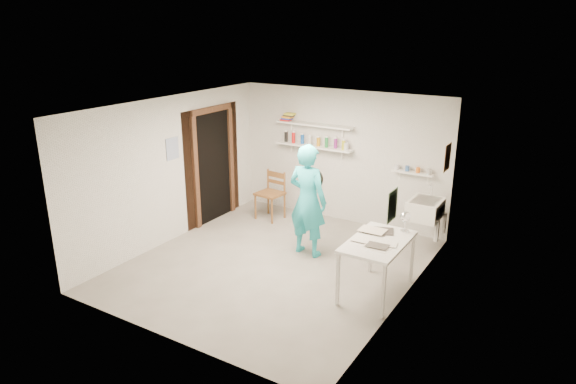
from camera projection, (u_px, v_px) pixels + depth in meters
The scene contains 27 objects.
floor at pixel (274, 265), 7.80m from camera, with size 4.00×4.50×0.02m, color slate.
ceiling at pixel (273, 106), 7.04m from camera, with size 4.00×4.50×0.02m, color silver.
wall_back at pixel (342, 156), 9.25m from camera, with size 4.00×0.02×2.40m, color silver.
wall_front at pixel (161, 245), 5.59m from camera, with size 4.00×0.02×2.40m, color silver.
wall_left at pixel (171, 170), 8.41m from camera, with size 0.02×4.50×2.40m, color silver.
wall_right at pixel (408, 216), 6.43m from camera, with size 0.02×4.50×2.40m, color silver.
doorway_recess at pixel (213, 167), 9.32m from camera, with size 0.02×0.90×2.00m, color black.
corridor_box at pixel (184, 159), 9.65m from camera, with size 1.40×1.50×2.10m, color brown.
door_lintel at pixel (211, 109), 8.98m from camera, with size 0.06×1.05×0.10m, color brown.
door_jamb_near at pixel (196, 174), 8.90m from camera, with size 0.06×0.10×2.00m, color brown.
door_jamb_far at pixel (231, 161), 9.71m from camera, with size 0.06×0.10×2.00m, color brown.
shelf_lower at pixel (314, 146), 9.35m from camera, with size 1.50×0.22×0.03m, color white.
shelf_upper at pixel (314, 125), 9.22m from camera, with size 1.50×0.22×0.03m, color white.
ledge_shelf at pixel (412, 173), 8.54m from camera, with size 0.70×0.14×0.03m, color white.
poster_left at pixel (172, 149), 8.33m from camera, with size 0.01×0.28×0.36m, color #334C7F.
poster_right_a at pixel (447, 157), 7.79m from camera, with size 0.01×0.34×0.42m, color #995933.
poster_right_b at pixel (392, 206), 5.90m from camera, with size 0.01×0.30×0.38m, color #3F724C.
belfast_sink at pixel (425, 209), 8.09m from camera, with size 0.48×0.60×0.30m, color white.
man at pixel (308, 200), 7.91m from camera, with size 0.65×0.43×1.78m, color #28BDCB.
wall_clock at pixel (314, 178), 8.00m from camera, with size 0.32×0.32×0.04m, color beige.
wooden_chair at pixel (270, 194), 9.48m from camera, with size 0.46×0.43×0.98m, color brown.
work_table at pixel (377, 267), 6.86m from camera, with size 0.70×1.17×0.78m, color silver.
desk_lamp at pixel (405, 217), 6.95m from camera, with size 0.15×0.15×0.15m, color silver.
spray_cans at pixel (314, 141), 9.32m from camera, with size 1.29×0.06×0.17m.
book_stack at pixel (288, 117), 9.47m from camera, with size 0.26×0.14×0.14m.
ledge_pots at pixel (413, 169), 8.52m from camera, with size 0.48×0.07×0.09m.
papers at pixel (378, 239), 6.73m from camera, with size 0.30×0.22×0.03m.
Camera 1 is at (3.85, -5.91, 3.51)m, focal length 32.00 mm.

